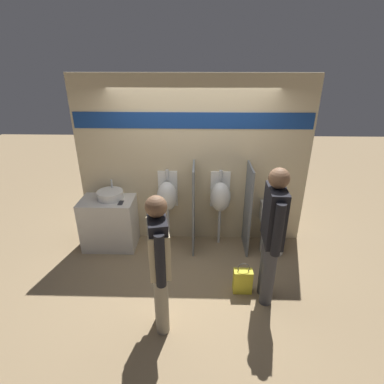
# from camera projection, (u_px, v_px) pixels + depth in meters

# --- Properties ---
(ground_plane) EXTENTS (16.00, 16.00, 0.00)m
(ground_plane) POSITION_uv_depth(u_px,v_px,m) (192.00, 256.00, 4.76)
(ground_plane) COLOR #997F5B
(display_wall) EXTENTS (3.65, 0.07, 2.70)m
(display_wall) POSITION_uv_depth(u_px,v_px,m) (193.00, 163.00, 4.74)
(display_wall) COLOR beige
(display_wall) RESTS_ON ground_plane
(sink_counter) EXTENTS (0.84, 0.55, 0.84)m
(sink_counter) POSITION_uv_depth(u_px,v_px,m) (110.00, 223.00, 4.89)
(sink_counter) COLOR silver
(sink_counter) RESTS_ON ground_plane
(sink_basin) EXTENTS (0.41, 0.41, 0.27)m
(sink_basin) POSITION_uv_depth(u_px,v_px,m) (110.00, 195.00, 4.74)
(sink_basin) COLOR white
(sink_basin) RESTS_ON sink_counter
(cell_phone) EXTENTS (0.07, 0.14, 0.01)m
(cell_phone) POSITION_uv_depth(u_px,v_px,m) (121.00, 203.00, 4.61)
(cell_phone) COLOR #232328
(cell_phone) RESTS_ON sink_counter
(divider_near_counter) EXTENTS (0.03, 0.57, 1.43)m
(divider_near_counter) POSITION_uv_depth(u_px,v_px,m) (194.00, 208.00, 4.73)
(divider_near_counter) COLOR slate
(divider_near_counter) RESTS_ON ground_plane
(divider_mid) EXTENTS (0.03, 0.57, 1.43)m
(divider_mid) POSITION_uv_depth(u_px,v_px,m) (248.00, 209.00, 4.71)
(divider_mid) COLOR slate
(divider_mid) RESTS_ON ground_plane
(urinal_near_counter) EXTENTS (0.33, 0.30, 1.27)m
(urinal_near_counter) POSITION_uv_depth(u_px,v_px,m) (167.00, 196.00, 4.81)
(urinal_near_counter) COLOR silver
(urinal_near_counter) RESTS_ON ground_plane
(urinal_far) EXTENTS (0.33, 0.30, 1.27)m
(urinal_far) POSITION_uv_depth(u_px,v_px,m) (220.00, 197.00, 4.79)
(urinal_far) COLOR silver
(urinal_far) RESTS_ON ground_plane
(toilet) EXTENTS (0.40, 0.56, 0.90)m
(toilet) POSITION_uv_depth(u_px,v_px,m) (272.00, 232.00, 4.84)
(toilet) COLOR white
(toilet) RESTS_ON ground_plane
(person_in_vest) EXTENTS (0.30, 0.58, 1.68)m
(person_in_vest) POSITION_uv_depth(u_px,v_px,m) (159.00, 257.00, 3.15)
(person_in_vest) COLOR gray
(person_in_vest) RESTS_ON ground_plane
(person_with_lanyard) EXTENTS (0.24, 0.63, 1.81)m
(person_with_lanyard) POSITION_uv_depth(u_px,v_px,m) (272.00, 232.00, 3.55)
(person_with_lanyard) COLOR #3D3D42
(person_with_lanyard) RESTS_ON ground_plane
(shopping_bag) EXTENTS (0.25, 0.14, 0.46)m
(shopping_bag) POSITION_uv_depth(u_px,v_px,m) (243.00, 281.00, 3.99)
(shopping_bag) COLOR yellow
(shopping_bag) RESTS_ON ground_plane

